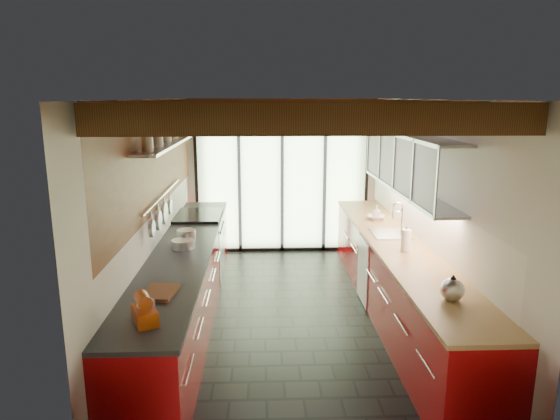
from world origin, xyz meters
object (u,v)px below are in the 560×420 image
object	(u,v)px
kettle	(453,288)
soap_bottle	(377,213)
paper_towel	(406,240)
bowl	(376,217)
stand_mixer	(145,310)

from	to	relation	value
kettle	soap_bottle	size ratio (longest dim) A/B	1.36
kettle	paper_towel	world-z (taller)	paper_towel
paper_towel	bowl	world-z (taller)	paper_towel
stand_mixer	soap_bottle	bearing A→B (deg)	51.41
stand_mixer	soap_bottle	world-z (taller)	stand_mixer
stand_mixer	kettle	size ratio (longest dim) A/B	1.12
kettle	paper_towel	distance (m)	1.40
soap_bottle	bowl	size ratio (longest dim) A/B	0.86
kettle	soap_bottle	distance (m)	2.84
stand_mixer	paper_towel	size ratio (longest dim) A/B	1.08
paper_towel	soap_bottle	xyz separation A→B (m)	(0.00, 1.45, -0.02)
kettle	stand_mixer	bearing A→B (deg)	-172.41
paper_towel	soap_bottle	world-z (taller)	paper_towel
bowl	kettle	bearing A→B (deg)	-90.00
stand_mixer	bowl	bearing A→B (deg)	51.76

